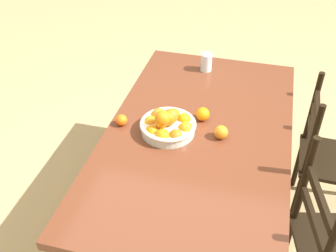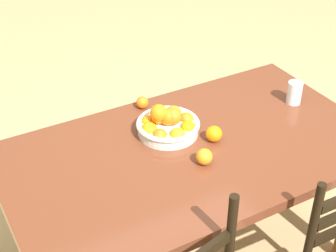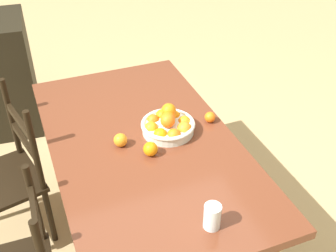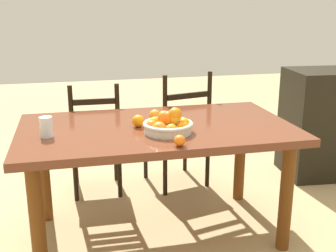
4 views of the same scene
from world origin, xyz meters
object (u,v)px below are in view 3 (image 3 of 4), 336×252
at_px(cabinet, 1,75).
at_px(orange_loose_0, 210,117).
at_px(dining_table, 144,156).
at_px(orange_loose_2, 120,140).
at_px(orange_loose_1, 150,149).
at_px(drinking_glass, 212,216).
at_px(chair_by_cabinet, 6,179).
at_px(fruit_bowl, 168,124).

height_order(cabinet, orange_loose_0, cabinet).
distance_m(dining_table, orange_loose_2, 0.18).
distance_m(dining_table, cabinet, 1.79).
relative_size(orange_loose_1, drinking_glass, 0.64).
bearing_deg(orange_loose_1, drinking_glass, -171.22).
bearing_deg(orange_loose_2, chair_by_cabinet, 62.75).
height_order(chair_by_cabinet, orange_loose_1, chair_by_cabinet).
distance_m(chair_by_cabinet, drinking_glass, 1.37).
bearing_deg(orange_loose_0, chair_by_cabinet, 75.72).
xyz_separation_m(cabinet, orange_loose_0, (-1.59, -1.12, 0.32)).
relative_size(fruit_bowl, orange_loose_1, 3.95).
height_order(dining_table, cabinet, cabinet).
relative_size(fruit_bowl, orange_loose_0, 4.81).
height_order(orange_loose_1, orange_loose_2, orange_loose_1).
distance_m(orange_loose_2, drinking_glass, 0.72).
distance_m(dining_table, fruit_bowl, 0.22).
xyz_separation_m(chair_by_cabinet, orange_loose_2, (-0.33, -0.64, 0.35)).
distance_m(orange_loose_0, orange_loose_2, 0.55).
bearing_deg(drinking_glass, chair_by_cabinet, 39.76).
bearing_deg(fruit_bowl, chair_by_cabinet, 71.75).
relative_size(dining_table, orange_loose_2, 23.39).
relative_size(chair_by_cabinet, drinking_glass, 8.25).
xyz_separation_m(dining_table, orange_loose_1, (-0.12, 0.00, 0.14)).
relative_size(dining_table, orange_loose_0, 27.33).
relative_size(cabinet, orange_loose_1, 12.44).
relative_size(orange_loose_2, drinking_glass, 0.62).
xyz_separation_m(cabinet, drinking_glass, (-2.31, -0.78, 0.35)).
xyz_separation_m(fruit_bowl, orange_loose_0, (0.00, -0.26, -0.02)).
relative_size(orange_loose_0, drinking_glass, 0.53).
relative_size(cabinet, orange_loose_2, 12.97).
relative_size(chair_by_cabinet, orange_loose_2, 13.41).
distance_m(chair_by_cabinet, cabinet, 1.29).
bearing_deg(dining_table, orange_loose_2, 83.09).
xyz_separation_m(chair_by_cabinet, orange_loose_1, (-0.46, -0.76, 0.35)).
distance_m(dining_table, orange_loose_0, 0.44).
bearing_deg(orange_loose_1, cabinet, 21.73).
bearing_deg(orange_loose_1, chair_by_cabinet, 58.72).
height_order(dining_table, chair_by_cabinet, chair_by_cabinet).
relative_size(orange_loose_0, orange_loose_2, 0.86).
bearing_deg(dining_table, fruit_bowl, -76.27).
bearing_deg(orange_loose_2, dining_table, -96.91).
height_order(cabinet, fruit_bowl, cabinet).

